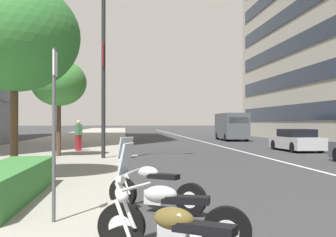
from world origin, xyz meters
TOP-DOWN VIEW (x-y plane):
  - sidewalk_right_plaza at (30.00, 11.32)m, footprint 160.00×8.77m
  - lane_centre_stripe at (35.00, 0.00)m, footprint 110.00×0.16m
  - motorcycle_far_end_row at (0.92, 6.38)m, footprint 0.82×2.06m
  - motorcycle_mid_row at (3.59, 6.43)m, footprint 1.33×1.87m
  - car_following_behind at (19.93, -3.46)m, footprint 4.34×2.01m
  - delivery_van_ahead at (34.85, -3.24)m, footprint 6.19×2.35m
  - parking_sign_by_curb at (2.25, 8.14)m, footprint 0.32×0.06m
  - street_lamp_with_banners at (14.37, 7.60)m, footprint 1.26×2.62m
  - clipped_hedge_bed at (4.42, 9.45)m, footprint 5.02×1.10m
  - street_tree_far_plaza at (7.77, 10.19)m, footprint 3.77×3.77m
  - street_tree_by_lamp_post at (15.72, 10.16)m, footprint 2.63×2.63m
  - pedestrian_on_plaza at (19.40, 9.62)m, footprint 0.48×0.45m

SIDE VIEW (x-z plane):
  - lane_centre_stripe at x=35.00m, z-range 0.00..0.01m
  - sidewalk_right_plaza at x=30.00m, z-range 0.00..0.15m
  - motorcycle_mid_row at x=3.59m, z-range -0.30..1.17m
  - motorcycle_far_end_row at x=0.92m, z-range -0.30..1.19m
  - clipped_hedge_bed at x=4.42m, z-range 0.15..0.86m
  - car_following_behind at x=19.93m, z-range -0.04..1.30m
  - pedestrian_on_plaza at x=19.40m, z-range 0.16..1.90m
  - delivery_van_ahead at x=34.85m, z-range 0.09..2.70m
  - parking_sign_by_curb at x=2.25m, z-range 0.42..3.26m
  - street_tree_by_lamp_post at x=15.72m, z-range 1.33..5.97m
  - street_tree_far_plaza at x=7.77m, z-range 1.40..7.12m
  - street_lamp_with_banners at x=14.37m, z-range 0.98..9.42m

